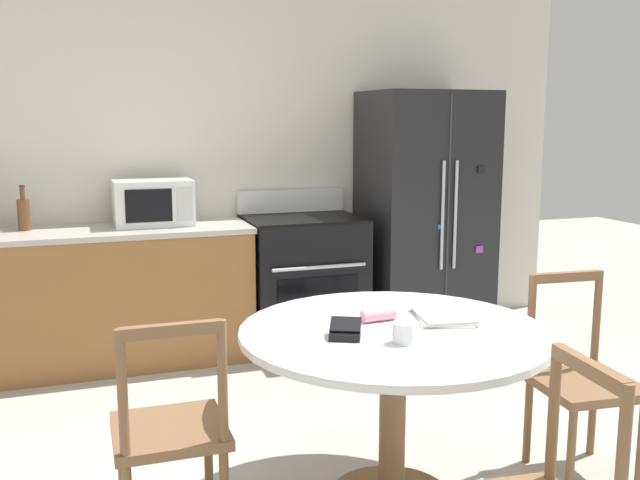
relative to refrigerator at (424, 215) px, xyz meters
The scene contains 13 objects.
back_wall 1.44m from the refrigerator, 162.41° to the left, with size 5.20×0.10×2.60m.
kitchen_counter 2.47m from the refrigerator, behind, with size 2.20×0.64×0.90m.
refrigerator is the anchor object (origin of this frame).
oven_range 1.02m from the refrigerator, behind, with size 0.79×0.68×1.08m.
microwave 1.95m from the refrigerator, behind, with size 0.50×0.35×0.30m.
counter_bottle 2.74m from the refrigerator, behind, with size 0.08×0.08×0.29m.
dining_table 2.47m from the refrigerator, 120.23° to the right, with size 1.26×1.26×0.76m.
dining_chair_left 3.04m from the refrigerator, 135.56° to the right, with size 0.42×0.42×0.90m.
dining_chair_right 2.25m from the refrigerator, 98.66° to the right, with size 0.45×0.45×0.90m.
candle_glass 2.64m from the refrigerator, 119.09° to the right, with size 0.09×0.09×0.08m.
folded_napkin 2.36m from the refrigerator, 122.04° to the right, with size 0.15×0.06×0.05m.
wallet 2.62m from the refrigerator, 124.09° to the right, with size 0.16×0.17×0.07m.
mail_stack 2.28m from the refrigerator, 115.39° to the right, with size 0.31×0.36×0.02m.
Camera 1 is at (-1.12, -2.42, 1.60)m, focal length 40.00 mm.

